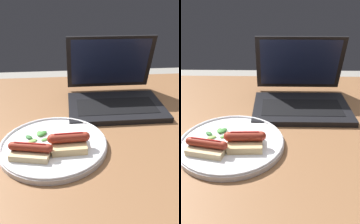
% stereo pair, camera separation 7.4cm
% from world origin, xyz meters
% --- Properties ---
extents(desk, '(1.45, 0.90, 0.78)m').
position_xyz_m(desk, '(0.00, 0.00, 0.71)').
color(desk, brown).
rests_on(desk, ground_plane).
extents(laptop, '(0.34, 0.31, 0.24)m').
position_xyz_m(laptop, '(0.08, 0.12, 0.82)').
color(laptop, black).
rests_on(laptop, desk).
extents(plate, '(0.29, 0.29, 0.02)m').
position_xyz_m(plate, '(-0.14, -0.14, 0.79)').
color(plate, silver).
rests_on(plate, desk).
extents(sausage_toast_left, '(0.11, 0.08, 0.05)m').
position_xyz_m(sausage_toast_left, '(-0.09, -0.17, 0.81)').
color(sausage_toast_left, tan).
rests_on(sausage_toast_left, plate).
extents(sausage_toast_middle, '(0.11, 0.08, 0.04)m').
position_xyz_m(sausage_toast_middle, '(-0.19, -0.19, 0.81)').
color(sausage_toast_middle, '#D6B784').
rests_on(sausage_toast_middle, plate).
extents(salad_pile, '(0.07, 0.06, 0.01)m').
position_xyz_m(salad_pile, '(-0.18, -0.10, 0.80)').
color(salad_pile, '#4C8E3D').
rests_on(salad_pile, plate).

